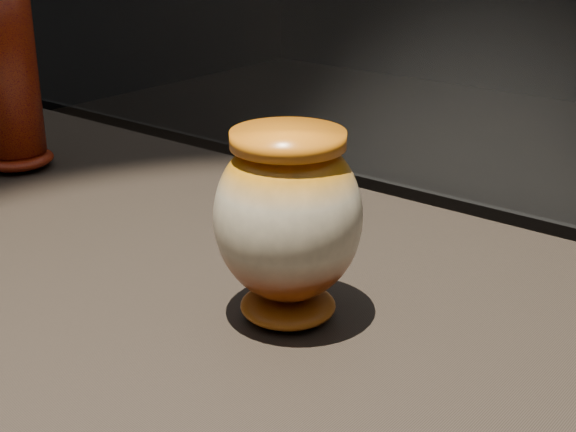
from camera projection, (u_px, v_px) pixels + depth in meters
name	position (u px, v px, depth m)	size (l,w,h in m)	color
main_vase	(288.00, 219.00, 0.80)	(0.18, 0.18, 0.20)	maroon
tall_vase	(5.00, 59.00, 1.25)	(0.13, 0.13, 0.37)	#B0380B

